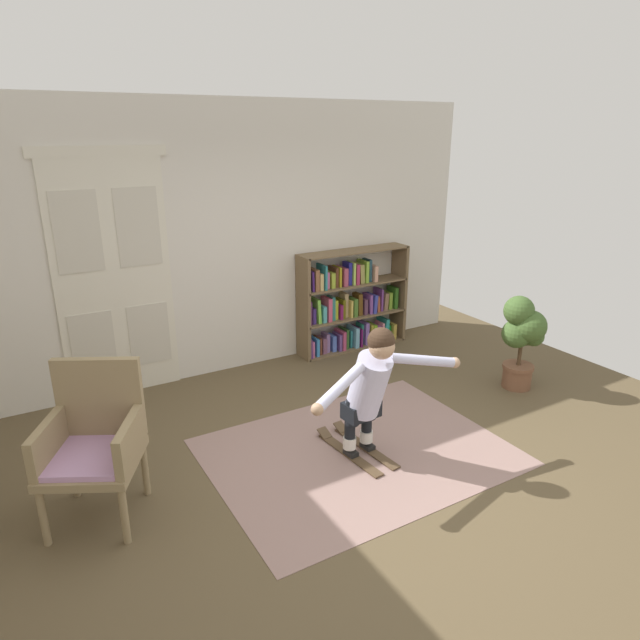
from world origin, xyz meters
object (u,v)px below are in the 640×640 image
at_px(bookshelf, 350,306).
at_px(wicker_chair, 94,439).
at_px(person_skier, 371,384).
at_px(potted_plant, 523,335).
at_px(skis_pair, 356,448).

relative_size(bookshelf, wicker_chair, 1.30).
distance_m(bookshelf, person_skier, 2.50).
distance_m(potted_plant, person_skier, 2.19).
distance_m(wicker_chair, skis_pair, 2.08).
relative_size(bookshelf, potted_plant, 1.43).
relative_size(bookshelf, skis_pair, 1.75).
bearing_deg(person_skier, bookshelf, 60.36).
bearing_deg(wicker_chair, bookshelf, 28.29).
bearing_deg(person_skier, skis_pair, 95.01).
bearing_deg(bookshelf, potted_plant, -63.10).
distance_m(bookshelf, wicker_chair, 3.68).
xyz_separation_m(potted_plant, skis_pair, (-2.17, -0.17, -0.56)).
bearing_deg(wicker_chair, potted_plant, -1.16).
distance_m(skis_pair, person_skier, 0.69).
relative_size(potted_plant, skis_pair, 1.22).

